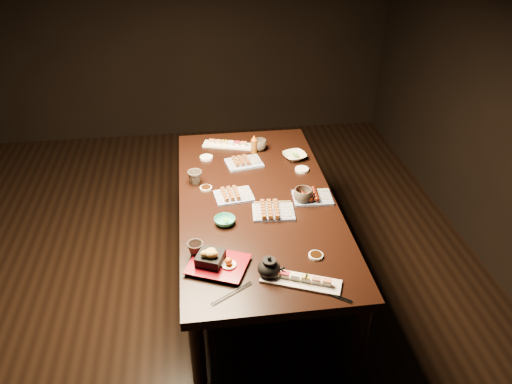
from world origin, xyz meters
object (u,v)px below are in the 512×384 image
Objects in this scene: tempura_tray at (218,259)px; dining_table at (257,250)px; teacup_mid_right at (303,196)px; condiment_bottle at (254,144)px; teacup_near_left at (196,249)px; yakitori_plate_right at (273,209)px; sushi_platter_near at (301,279)px; sushi_platter_far at (228,143)px; yakitori_plate_center at (234,193)px; teacup_far_right at (260,145)px; teapot at (269,266)px; yakitori_plate_left at (244,160)px; teacup_far_left at (195,177)px; edamame_bowl_green at (225,221)px; edamame_bowl_cream at (295,156)px.

dining_table is at bearing 88.03° from tempura_tray.
condiment_bottle is (-0.20, 0.64, 0.02)m from teacup_mid_right.
teacup_near_left is at bearing -147.57° from teacup_mid_right.
yakitori_plate_right is at bearing 34.82° from teacup_near_left.
sushi_platter_near is at bearing -73.80° from dining_table.
condiment_bottle reaches higher than sushi_platter_far.
yakitori_plate_right reaches higher than yakitori_plate_center.
teapot reaches higher than teacup_far_right.
sushi_platter_far is 2.66× the size of teapot.
sushi_platter_far is 2.67× the size of condiment_bottle.
condiment_bottle reaches higher than tempura_tray.
yakitori_plate_left is at bearing 123.99° from sushi_platter_far.
yakitori_plate_center is at bearing 165.37° from teacup_mid_right.
yakitori_plate_center is 0.55m from teacup_near_left.
yakitori_plate_left is 1.02m from tempura_tray.
teapot is at bearing -97.14° from yakitori_plate_right.
edamame_bowl_green is at bearing -71.93° from teacup_far_left.
condiment_bottle is at bearing 97.57° from tempura_tray.
teacup_near_left is 0.74m from teacup_mid_right.
sushi_platter_far is 1.49× the size of yakitori_plate_right.
dining_table is at bearing 120.94° from sushi_platter_near.
tempura_tray is at bearing -105.86° from condiment_bottle.
dining_table is 0.73m from condiment_bottle.
teacup_far_right is at bearing 60.21° from yakitori_plate_center.
sushi_platter_far is at bearing 84.17° from edamame_bowl_green.
teacup_near_left reaches higher than yakitori_plate_right.
sushi_platter_far is at bearing 144.81° from condiment_bottle.
sushi_platter_far is 0.66m from yakitori_plate_center.
condiment_bottle reaches higher than teacup_far_right.
teacup_far_left is (-0.46, 0.95, 0.02)m from sushi_platter_near.
condiment_bottle is at bearing -144.29° from teacup_far_right.
teacup_near_left reaches higher than yakitori_plate_center.
yakitori_plate_center is at bearing 64.65° from teacup_near_left.
edamame_bowl_green is 1.29× the size of teacup_far_left.
tempura_tray is at bearing -107.38° from teacup_far_right.
yakitori_plate_center reaches higher than edamame_bowl_green.
yakitori_plate_right is at bearing -153.72° from teacup_mid_right.
edamame_bowl_cream is 1.15× the size of teapot.
teacup_far_left reaches higher than teacup_far_right.
sushi_platter_far is (-0.22, 1.42, -0.00)m from sushi_platter_near.
sushi_platter_far is 4.27× the size of teacup_near_left.
sushi_platter_far is at bearing 150.73° from edamame_bowl_cream.
edamame_bowl_cream is at bearing 63.48° from dining_table.
yakitori_plate_right is 0.59m from yakitori_plate_left.
sushi_platter_near is 1.30m from condiment_bottle.
edamame_bowl_green is 1.43× the size of teacup_near_left.
edamame_bowl_cream is (0.21, 1.18, -0.00)m from sushi_platter_near.
yakitori_plate_left is at bearing 119.22° from sushi_platter_near.
teacup_mid_right is (0.26, -0.06, 0.42)m from dining_table.
sushi_platter_near is 0.54m from teacup_near_left.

